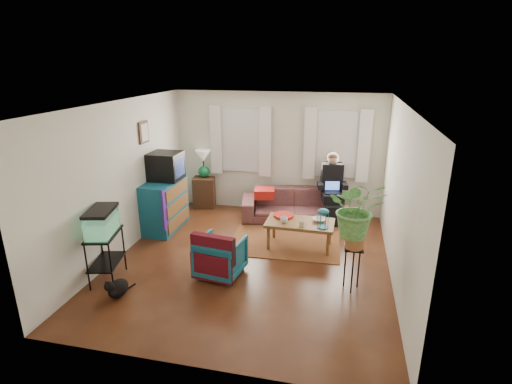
% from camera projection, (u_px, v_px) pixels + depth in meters
% --- Properties ---
extents(floor, '(4.50, 5.00, 0.01)m').
position_uv_depth(floor, '(251.00, 261.00, 6.72)').
color(floor, '#4F2B14').
rests_on(floor, ground).
extents(ceiling, '(4.50, 5.00, 0.01)m').
position_uv_depth(ceiling, '(250.00, 104.00, 5.89)').
color(ceiling, white).
rests_on(ceiling, wall_back).
extents(wall_back, '(4.50, 0.01, 2.60)m').
position_uv_depth(wall_back, '(277.00, 153.00, 8.62)').
color(wall_back, silver).
rests_on(wall_back, floor).
extents(wall_front, '(4.50, 0.01, 2.60)m').
position_uv_depth(wall_front, '(193.00, 263.00, 3.99)').
color(wall_front, silver).
rests_on(wall_front, floor).
extents(wall_left, '(0.01, 5.00, 2.60)m').
position_uv_depth(wall_left, '(122.00, 179.00, 6.77)').
color(wall_left, silver).
rests_on(wall_left, floor).
extents(wall_right, '(0.01, 5.00, 2.60)m').
position_uv_depth(wall_right, '(400.00, 198.00, 5.84)').
color(wall_right, silver).
rests_on(wall_right, floor).
extents(window_left, '(1.08, 0.04, 1.38)m').
position_uv_depth(window_left, '(241.00, 140.00, 8.69)').
color(window_left, white).
rests_on(window_left, wall_back).
extents(window_right, '(1.08, 0.04, 1.38)m').
position_uv_depth(window_right, '(337.00, 145.00, 8.26)').
color(window_right, white).
rests_on(window_right, wall_back).
extents(curtains_left, '(1.36, 0.06, 1.50)m').
position_uv_depth(curtains_left, '(240.00, 141.00, 8.61)').
color(curtains_left, white).
rests_on(curtains_left, wall_back).
extents(curtains_right, '(1.36, 0.06, 1.50)m').
position_uv_depth(curtains_right, '(337.00, 145.00, 8.19)').
color(curtains_right, white).
rests_on(curtains_right, wall_back).
extents(picture_frame, '(0.04, 0.32, 0.40)m').
position_uv_depth(picture_frame, '(144.00, 132.00, 7.34)').
color(picture_frame, '#3D2616').
rests_on(picture_frame, wall_left).
extents(area_rug, '(2.06, 1.68, 0.01)m').
position_uv_depth(area_rug, '(285.00, 240.00, 7.49)').
color(area_rug, brown).
rests_on(area_rug, floor).
extents(sofa, '(2.29, 1.25, 0.85)m').
position_uv_depth(sofa, '(294.00, 200.00, 8.38)').
color(sofa, brown).
rests_on(sofa, floor).
extents(seated_person, '(0.66, 0.76, 1.29)m').
position_uv_depth(seated_person, '(332.00, 190.00, 8.29)').
color(seated_person, black).
rests_on(seated_person, sofa).
extents(side_table, '(0.55, 0.55, 0.69)m').
position_uv_depth(side_table, '(205.00, 192.00, 9.15)').
color(side_table, '#433119').
rests_on(side_table, floor).
extents(table_lamp, '(0.41, 0.41, 0.63)m').
position_uv_depth(table_lamp, '(204.00, 164.00, 8.94)').
color(table_lamp, white).
rests_on(table_lamp, side_table).
extents(dresser, '(0.56, 1.11, 1.00)m').
position_uv_depth(dresser, '(164.00, 205.00, 7.88)').
color(dresser, '#115E69').
rests_on(dresser, floor).
extents(crt_tv, '(0.61, 0.56, 0.53)m').
position_uv_depth(crt_tv, '(165.00, 166.00, 7.74)').
color(crt_tv, black).
rests_on(crt_tv, dresser).
extents(aquarium_stand, '(0.53, 0.76, 0.77)m').
position_uv_depth(aquarium_stand, '(106.00, 257.00, 6.04)').
color(aquarium_stand, black).
rests_on(aquarium_stand, floor).
extents(aquarium, '(0.48, 0.69, 0.41)m').
position_uv_depth(aquarium, '(102.00, 221.00, 5.85)').
color(aquarium, '#7FD899').
rests_on(aquarium, aquarium_stand).
extents(black_cat, '(0.33, 0.42, 0.32)m').
position_uv_depth(black_cat, '(118.00, 287.00, 5.67)').
color(black_cat, black).
rests_on(black_cat, floor).
extents(armchair, '(0.75, 0.71, 0.68)m').
position_uv_depth(armchair, '(221.00, 255.00, 6.21)').
color(armchair, '#126770').
rests_on(armchair, floor).
extents(serape_throw, '(0.70, 0.26, 0.56)m').
position_uv_depth(serape_throw, '(213.00, 254.00, 5.93)').
color(serape_throw, '#9E0A0A').
rests_on(serape_throw, armchair).
extents(coffee_table, '(1.21, 0.68, 0.49)m').
position_uv_depth(coffee_table, '(300.00, 234.00, 7.15)').
color(coffee_table, brown).
rests_on(coffee_table, floor).
extents(cup_a, '(0.14, 0.14, 0.11)m').
position_uv_depth(cup_a, '(284.00, 220.00, 7.02)').
color(cup_a, white).
rests_on(cup_a, coffee_table).
extents(cup_b, '(0.11, 0.11, 0.10)m').
position_uv_depth(cup_b, '(302.00, 224.00, 6.87)').
color(cup_b, beige).
rests_on(cup_b, coffee_table).
extents(bowl, '(0.24, 0.24, 0.06)m').
position_uv_depth(bowl, '(319.00, 220.00, 7.09)').
color(bowl, white).
rests_on(bowl, coffee_table).
extents(snack_tray, '(0.38, 0.38, 0.04)m').
position_uv_depth(snack_tray, '(284.00, 216.00, 7.29)').
color(snack_tray, '#B21414').
rests_on(snack_tray, coffee_table).
extents(birdcage, '(0.20, 0.20, 0.35)m').
position_uv_depth(birdcage, '(323.00, 218.00, 6.77)').
color(birdcage, '#115B6B').
rests_on(birdcage, coffee_table).
extents(plant_stand, '(0.30, 0.30, 0.67)m').
position_uv_depth(plant_stand, '(352.00, 268.00, 5.81)').
color(plant_stand, black).
rests_on(plant_stand, floor).
extents(potted_plant, '(0.80, 0.70, 0.85)m').
position_uv_depth(potted_plant, '(356.00, 217.00, 5.56)').
color(potted_plant, '#599947').
rests_on(potted_plant, plant_stand).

